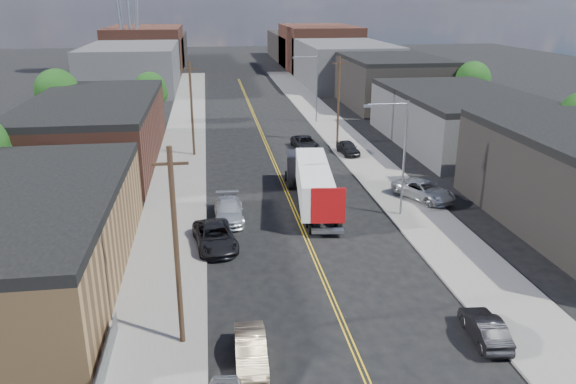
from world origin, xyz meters
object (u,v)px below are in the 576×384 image
object	(u,v)px
car_left_b	(251,350)
car_right_lot_a	(424,190)
car_left_c	(215,237)
car_right_lot_c	(348,148)
semi_truck	(310,180)
car_left_d	(229,210)
car_right_oncoming	(485,328)
car_ahead_truck	(305,143)

from	to	relation	value
car_left_b	car_right_lot_a	xyz separation A→B (m)	(16.00, 20.00, 0.25)
car_left_c	car_right_lot_c	size ratio (longest dim) A/B	1.34
semi_truck	car_left_d	world-z (taller)	semi_truck
car_left_b	car_right_oncoming	size ratio (longest dim) A/B	1.03
car_left_d	car_right_oncoming	xyz separation A→B (m)	(11.89, -17.78, -0.13)
car_left_d	car_right_oncoming	world-z (taller)	car_left_d
semi_truck	car_left_b	xyz separation A→B (m)	(-6.50, -20.62, -1.43)
car_left_b	car_left_d	xyz separation A→B (m)	(-0.29, 18.00, 0.11)
semi_truck	car_right_lot_a	xyz separation A→B (m)	(9.50, -0.62, -1.18)
car_left_c	car_left_d	bearing A→B (deg)	69.45
car_left_c	car_right_lot_c	distance (m)	26.18
car_left_b	car_ahead_truck	distance (m)	39.18
car_right_oncoming	car_ahead_truck	world-z (taller)	car_ahead_truck
car_left_b	car_right_lot_a	world-z (taller)	car_right_lot_a
semi_truck	car_right_lot_c	bearing A→B (deg)	71.47
car_left_d	car_ahead_truck	world-z (taller)	car_left_d
car_left_b	car_left_d	world-z (taller)	car_left_d
semi_truck	car_ahead_truck	bearing A→B (deg)	88.32
car_left_d	car_left_c	bearing A→B (deg)	-102.41
car_left_c	car_right_lot_a	distance (m)	18.71
car_left_b	car_left_c	world-z (taller)	car_left_c
semi_truck	car_right_oncoming	xyz separation A→B (m)	(5.10, -20.40, -1.45)
car_left_d	car_right_lot_a	size ratio (longest dim) A/B	0.96
car_right_oncoming	car_left_c	bearing A→B (deg)	-39.82
car_left_b	car_right_lot_c	world-z (taller)	car_right_lot_c
car_left_c	car_ahead_truck	distance (m)	27.08
semi_truck	car_right_lot_a	bearing A→B (deg)	2.93
car_right_lot_c	car_ahead_truck	xyz separation A→B (m)	(-4.13, 3.25, -0.14)
car_left_b	car_ahead_truck	xyz separation A→B (m)	(9.07, 38.11, 0.05)
semi_truck	car_ahead_truck	world-z (taller)	semi_truck
car_left_b	car_ahead_truck	world-z (taller)	car_ahead_truck
car_left_b	car_ahead_truck	size ratio (longest dim) A/B	0.79
car_left_d	car_ahead_truck	bearing A→B (deg)	65.53
car_left_b	car_right_lot_a	bearing A→B (deg)	52.59
car_left_b	car_ahead_truck	bearing A→B (deg)	77.87
car_left_d	car_ahead_truck	xyz separation A→B (m)	(9.35, 20.11, -0.06)
car_left_c	car_right_lot_c	bearing A→B (deg)	48.43
car_right_oncoming	car_ahead_truck	xyz separation A→B (m)	(-2.53, 37.89, 0.07)
car_right_lot_c	car_ahead_truck	bearing A→B (deg)	136.45
car_left_b	car_left_c	distance (m)	13.21
car_right_oncoming	car_right_lot_a	distance (m)	20.26
car_left_b	car_left_d	distance (m)	18.00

